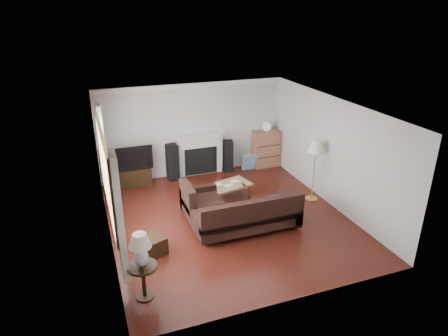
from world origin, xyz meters
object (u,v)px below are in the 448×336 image
object	(u,v)px
floor_lamp	(314,171)
coffee_table	(228,193)
tv_stand	(132,177)
side_table	(144,281)
sectional_sofa	(246,213)
bookshelf	(266,149)

from	to	relation	value
floor_lamp	coffee_table	bearing A→B (deg)	162.45
tv_stand	coffee_table	size ratio (longest dim) A/B	0.87
side_table	coffee_table	bearing A→B (deg)	48.00
tv_stand	coffee_table	world-z (taller)	tv_stand
sectional_sofa	side_table	size ratio (longest dim) A/B	3.93
sectional_sofa	floor_lamp	xyz separation A→B (m)	(2.03, 0.74, 0.36)
coffee_table	floor_lamp	xyz separation A→B (m)	(1.94, -0.61, 0.53)
coffee_table	floor_lamp	size ratio (longest dim) A/B	0.74
tv_stand	sectional_sofa	distance (m)	3.58
bookshelf	floor_lamp	world-z (taller)	floor_lamp
floor_lamp	side_table	bearing A→B (deg)	-154.44
tv_stand	coffee_table	distance (m)	2.60
bookshelf	floor_lamp	xyz separation A→B (m)	(0.13, -2.31, 0.22)
floor_lamp	bookshelf	bearing A→B (deg)	93.29
sectional_sofa	coffee_table	distance (m)	1.37
sectional_sofa	side_table	xyz separation A→B (m)	(-2.34, -1.35, -0.08)
bookshelf	tv_stand	bearing A→B (deg)	-179.55
floor_lamp	sectional_sofa	bearing A→B (deg)	-159.83
coffee_table	side_table	xyz separation A→B (m)	(-2.43, -2.70, 0.09)
coffee_table	side_table	size ratio (longest dim) A/B	1.81
tv_stand	side_table	xyz separation A→B (m)	(-0.43, -4.37, 0.06)
coffee_table	side_table	bearing A→B (deg)	-146.12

